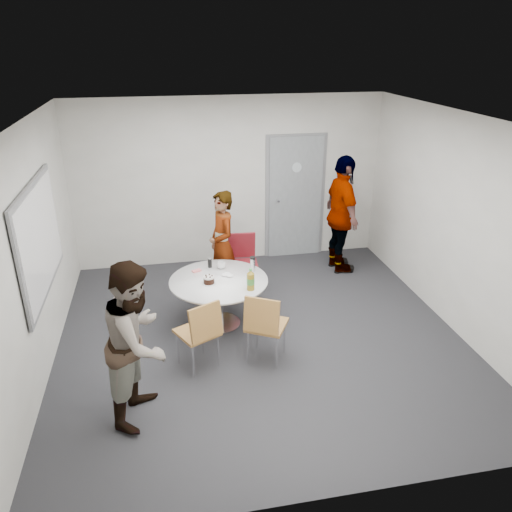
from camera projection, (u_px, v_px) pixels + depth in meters
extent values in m
plane|color=black|center=(260.00, 336.00, 6.36)|extent=(5.00, 5.00, 0.00)
plane|color=silver|center=(261.00, 119.00, 5.27)|extent=(5.00, 5.00, 0.00)
plane|color=#B7B6AE|center=(230.00, 182.00, 8.06)|extent=(5.00, 0.00, 5.00)
plane|color=#B7B6AE|center=(34.00, 254.00, 5.38)|extent=(0.00, 5.00, 5.00)
plane|color=#B7B6AE|center=(456.00, 224.00, 6.26)|extent=(0.00, 5.00, 5.00)
plane|color=#B7B6AE|center=(331.00, 364.00, 3.57)|extent=(5.00, 0.00, 5.00)
cube|color=slate|center=(295.00, 198.00, 8.36)|extent=(0.90, 0.05, 2.05)
cube|color=slate|center=(295.00, 197.00, 8.38)|extent=(1.02, 0.04, 2.12)
cylinder|color=#B2BFC6|center=(297.00, 167.00, 8.12)|extent=(0.16, 0.01, 0.16)
cylinder|color=silver|center=(278.00, 200.00, 8.25)|extent=(0.04, 0.14, 0.04)
cube|color=slate|center=(40.00, 239.00, 5.52)|extent=(0.03, 1.90, 1.25)
cube|color=white|center=(41.00, 239.00, 5.53)|extent=(0.01, 1.78, 1.13)
cylinder|color=white|center=(219.00, 281.00, 6.38)|extent=(1.26, 1.26, 0.03)
cylinder|color=silver|center=(219.00, 303.00, 6.50)|extent=(0.09, 0.09, 0.61)
cylinder|color=silver|center=(220.00, 323.00, 6.63)|extent=(0.54, 0.54, 0.02)
cylinder|color=white|center=(209.00, 283.00, 6.26)|extent=(0.18, 0.18, 0.01)
cylinder|color=black|center=(209.00, 280.00, 6.25)|extent=(0.14, 0.14, 0.07)
cylinder|color=silver|center=(209.00, 277.00, 6.23)|extent=(0.14, 0.14, 0.02)
cylinder|color=olive|center=(251.00, 282.00, 6.07)|extent=(0.09, 0.09, 0.22)
cylinder|color=#3D8334|center=(251.00, 281.00, 6.07)|extent=(0.10, 0.10, 0.08)
cone|color=olive|center=(251.00, 272.00, 6.02)|extent=(0.09, 0.09, 0.04)
cylinder|color=#4BA652|center=(251.00, 270.00, 6.01)|extent=(0.04, 0.04, 0.02)
imported|color=white|center=(221.00, 265.00, 6.66)|extent=(0.16, 0.16, 0.09)
cylinder|color=black|center=(210.00, 263.00, 6.69)|extent=(0.06, 0.06, 0.13)
cylinder|color=silver|center=(253.00, 265.00, 6.57)|extent=(0.07, 0.07, 0.18)
cylinder|color=black|center=(253.00, 258.00, 6.53)|extent=(0.07, 0.07, 0.03)
cube|color=#E57273|center=(197.00, 271.00, 6.59)|extent=(0.13, 0.10, 0.02)
ellipsoid|color=white|center=(227.00, 275.00, 6.45)|extent=(0.19, 0.19, 0.03)
cube|color=brown|center=(197.00, 332.00, 5.63)|extent=(0.56, 0.56, 0.03)
cube|color=brown|center=(206.00, 322.00, 5.40)|extent=(0.39, 0.26, 0.40)
cylinder|color=silver|center=(203.00, 337.00, 5.93)|extent=(0.02, 0.02, 0.44)
cylinder|color=silver|center=(178.00, 347.00, 5.74)|extent=(0.02, 0.02, 0.44)
cylinder|color=silver|center=(218.00, 350.00, 5.69)|extent=(0.02, 0.02, 0.44)
cylinder|color=silver|center=(193.00, 361.00, 5.50)|extent=(0.02, 0.02, 0.44)
cube|color=brown|center=(267.00, 325.00, 5.75)|extent=(0.58, 0.58, 0.04)
cube|color=brown|center=(261.00, 316.00, 5.48)|extent=(0.40, 0.28, 0.41)
cylinder|color=silver|center=(285.00, 336.00, 5.94)|extent=(0.02, 0.02, 0.45)
cylinder|color=silver|center=(257.00, 331.00, 6.04)|extent=(0.02, 0.02, 0.45)
cylinder|color=silver|center=(277.00, 352.00, 5.64)|extent=(0.02, 0.02, 0.45)
cylinder|color=silver|center=(248.00, 347.00, 5.74)|extent=(0.02, 0.02, 0.45)
cube|color=maroon|center=(243.00, 265.00, 7.26)|extent=(0.45, 0.45, 0.04)
cube|color=maroon|center=(242.00, 245.00, 7.35)|extent=(0.41, 0.12, 0.40)
cylinder|color=silver|center=(232.00, 285.00, 7.18)|extent=(0.02, 0.02, 0.45)
cylinder|color=silver|center=(256.00, 284.00, 7.22)|extent=(0.02, 0.02, 0.45)
cylinder|color=silver|center=(231.00, 275.00, 7.49)|extent=(0.02, 0.02, 0.45)
cylinder|color=silver|center=(253.00, 273.00, 7.53)|extent=(0.02, 0.02, 0.45)
imported|color=#A5C6EA|center=(222.00, 244.00, 7.13)|extent=(0.49, 0.64, 1.56)
imported|color=white|center=(138.00, 341.00, 4.77)|extent=(0.87, 0.97, 1.66)
imported|color=black|center=(342.00, 215.00, 7.81)|extent=(0.48, 1.11, 1.88)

